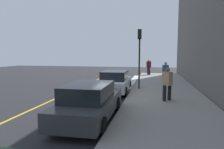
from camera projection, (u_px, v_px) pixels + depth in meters
ground_plane at (115, 94)px, 13.39m from camera, size 56.00×56.00×0.00m
sidewalk at (166, 95)px, 12.71m from camera, size 28.00×4.60×0.15m
lane_stripe_centre at (70, 92)px, 14.03m from camera, size 28.00×0.14×0.01m
snow_bank_curb at (133, 82)px, 18.48m from camera, size 8.91×0.56×0.22m
parked_car_charcoal at (90, 102)px, 8.03m from camera, size 4.74×1.94×1.51m
parked_car_white at (115, 82)px, 13.92m from camera, size 4.50×1.97×1.51m
pedestrian_tan_coat at (167, 83)px, 10.81m from camera, size 0.56×0.56×1.79m
pedestrian_burgundy_coat at (149, 66)px, 24.60m from camera, size 0.58×0.59×1.85m
pedestrian_blue_coat at (165, 72)px, 16.95m from camera, size 0.60×0.53×1.83m
traffic_light_pole at (139, 49)px, 14.41m from camera, size 0.35×0.26×4.26m
rolling_suitcase at (149, 73)px, 24.24m from camera, size 0.34×0.22×0.85m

